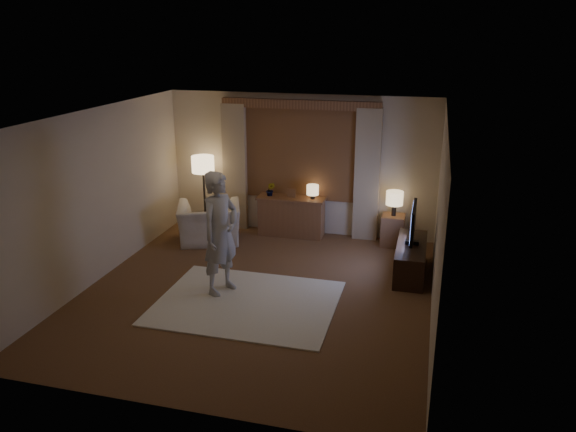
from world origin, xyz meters
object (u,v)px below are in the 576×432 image
(armchair, at_px, (209,223))
(person, at_px, (220,233))
(tv_stand, at_px, (411,259))
(sideboard, at_px, (291,217))
(side_table, at_px, (393,230))

(armchair, bearing_deg, person, 95.88)
(armchair, xyz_separation_m, tv_stand, (3.60, -0.51, -0.10))
(sideboard, height_order, side_table, sideboard)
(armchair, relative_size, person, 0.60)
(sideboard, xyz_separation_m, side_table, (1.88, -0.05, -0.07))
(tv_stand, bearing_deg, side_table, 107.81)
(armchair, relative_size, tv_stand, 0.78)
(person, bearing_deg, tv_stand, -40.81)
(sideboard, bearing_deg, tv_stand, -28.55)
(armchair, distance_m, side_table, 3.29)
(tv_stand, height_order, person, person)
(armchair, bearing_deg, tv_stand, 150.74)
(sideboard, distance_m, person, 2.68)
(sideboard, bearing_deg, person, -98.46)
(tv_stand, bearing_deg, sideboard, 151.45)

